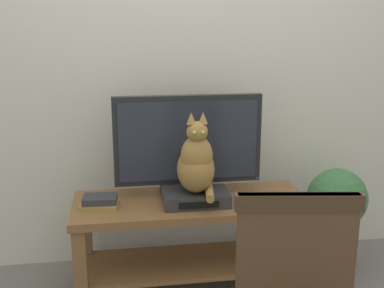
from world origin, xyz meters
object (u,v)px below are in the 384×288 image
object	(u,v)px
potted_plant	(336,208)
tv	(188,144)
cat	(196,163)
book_stack	(100,202)
media_box	(196,197)
tv_stand	(191,226)

from	to	relation	value
potted_plant	tv	bearing A→B (deg)	173.33
cat	potted_plant	xyz separation A→B (m)	(0.87, 0.07, -0.35)
potted_plant	cat	bearing A→B (deg)	-175.72
tv	book_stack	xyz separation A→B (m)	(-0.51, -0.13, -0.28)
tv	media_box	bearing A→B (deg)	-82.55
tv	media_box	xyz separation A→B (m)	(0.02, -0.16, -0.27)
tv	media_box	world-z (taller)	tv
book_stack	media_box	bearing A→B (deg)	-3.03
tv_stand	media_box	size ratio (longest dim) A/B	3.64
potted_plant	media_box	bearing A→B (deg)	-176.62
tv_stand	potted_plant	xyz separation A→B (m)	(0.89, -0.00, 0.06)
tv_stand	media_box	distance (m)	0.21
tv	cat	bearing A→B (deg)	-82.79
cat	book_stack	world-z (taller)	cat
book_stack	potted_plant	bearing A→B (deg)	0.96
media_box	tv_stand	bearing A→B (deg)	110.94
book_stack	tv	bearing A→B (deg)	14.02
media_box	cat	bearing A→B (deg)	-85.52
tv	media_box	distance (m)	0.31
cat	book_stack	xyz separation A→B (m)	(-0.53, 0.04, -0.21)
tv_stand	cat	bearing A→B (deg)	-72.24
cat	potted_plant	bearing A→B (deg)	4.28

